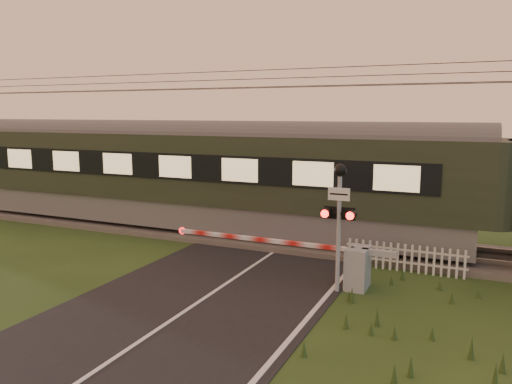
% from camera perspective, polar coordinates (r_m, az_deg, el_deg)
% --- Properties ---
extents(ground, '(160.00, 160.00, 0.00)m').
position_cam_1_polar(ground, '(12.59, -6.64, -12.51)').
color(ground, '#223A16').
rests_on(ground, ground).
extents(road, '(6.00, 140.00, 0.03)m').
position_cam_1_polar(road, '(12.40, -7.13, -12.83)').
color(road, black).
rests_on(road, ground).
extents(track_bed, '(140.00, 3.40, 0.39)m').
position_cam_1_polar(track_bed, '(18.18, 3.94, -5.46)').
color(track_bed, '#47423D').
rests_on(track_bed, ground).
extents(overhead_wires, '(120.00, 0.62, 0.62)m').
position_cam_1_polar(overhead_wires, '(17.64, 4.15, 12.64)').
color(overhead_wires, black).
rests_on(overhead_wires, ground).
extents(boom_gate, '(6.56, 0.85, 1.14)m').
position_cam_1_polar(boom_gate, '(13.66, 10.35, -8.11)').
color(boom_gate, gray).
rests_on(boom_gate, ground).
extents(crossing_signal, '(0.85, 0.35, 3.35)m').
position_cam_1_polar(crossing_signal, '(12.81, 9.49, -1.46)').
color(crossing_signal, gray).
rests_on(crossing_signal, ground).
extents(picket_fence, '(3.46, 0.07, 0.83)m').
position_cam_1_polar(picket_fence, '(15.32, 16.63, -7.22)').
color(picket_fence, silver).
rests_on(picket_fence, ground).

